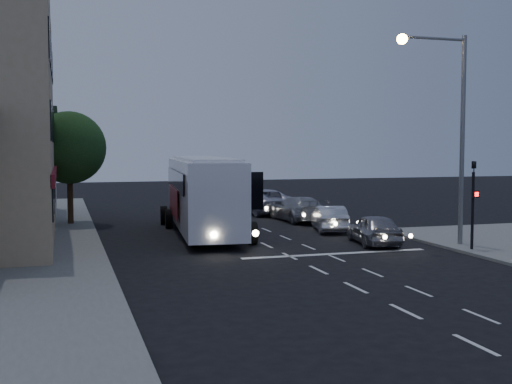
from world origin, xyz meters
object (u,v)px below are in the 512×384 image
object	(u,v)px
streetlight	(450,115)
street_tree	(69,144)
car_sedan_a	(329,218)
traffic_signal_main	(473,194)
car_sedan_b	(298,209)
car_extra	(237,196)
car_suv	(374,229)
car_sedan_c	(261,201)
tour_bus	(203,192)

from	to	relation	value
streetlight	street_tree	bearing A→B (deg)	140.49
car_sedan_a	traffic_signal_main	xyz separation A→B (m)	(3.02, -7.84, 1.76)
car_sedan_b	streetlight	bearing A→B (deg)	102.12
traffic_signal_main	street_tree	size ratio (longest dim) A/B	0.66
car_extra	car_sedan_a	bearing A→B (deg)	100.01
car_sedan_a	streetlight	bearing A→B (deg)	127.28
street_tree	car_suv	bearing A→B (deg)	-41.09
car_suv	car_extra	distance (m)	20.56
street_tree	car_sedan_c	bearing A→B (deg)	14.28
car_suv	car_extra	bearing A→B (deg)	-78.22
car_suv	car_sedan_b	world-z (taller)	car_sedan_b
tour_bus	traffic_signal_main	xyz separation A→B (m)	(9.46, -8.92, 0.35)
car_extra	street_tree	bearing A→B (deg)	45.18
car_sedan_a	street_tree	bearing A→B (deg)	-12.61
car_sedan_b	streetlight	world-z (taller)	streetlight
car_extra	street_tree	world-z (taller)	street_tree
car_suv	street_tree	xyz separation A→B (m)	(-12.87, 11.22, 3.81)
car_suv	car_sedan_b	distance (m)	9.47
car_sedan_b	car_extra	bearing A→B (deg)	-88.55
traffic_signal_main	street_tree	xyz separation A→B (m)	(-15.81, 14.25, 2.08)
tour_bus	car_sedan_a	xyz separation A→B (m)	(6.45, -1.07, -1.41)
tour_bus	car_suv	bearing A→B (deg)	-36.39
car_sedan_c	street_tree	xyz separation A→B (m)	(-12.07, -3.07, 3.69)
tour_bus	car_sedan_b	xyz separation A→B (m)	(6.45, 3.57, -1.34)
car_suv	streetlight	xyz separation A→B (m)	(2.68, -1.60, 5.04)
car_suv	traffic_signal_main	bearing A→B (deg)	143.93
street_tree	traffic_signal_main	bearing A→B (deg)	-42.03
car_sedan_c	tour_bus	bearing A→B (deg)	48.77
car_sedan_a	street_tree	size ratio (longest dim) A/B	0.65
streetlight	street_tree	size ratio (longest dim) A/B	1.45
car_extra	car_sedan_c	bearing A→B (deg)	97.01
car_suv	car_sedan_a	world-z (taller)	car_suv
tour_bus	car_sedan_a	size ratio (longest dim) A/B	3.16
tour_bus	traffic_signal_main	distance (m)	13.01
car_sedan_a	car_sedan_b	size ratio (longest dim) A/B	0.80
tour_bus	car_sedan_c	size ratio (longest dim) A/B	2.20
car_sedan_b	streetlight	size ratio (longest dim) A/B	0.56
tour_bus	car_extra	world-z (taller)	tour_bus
traffic_signal_main	car_suv	bearing A→B (deg)	134.17
car_sedan_a	streetlight	distance (m)	8.63
car_sedan_b	car_extra	xyz separation A→B (m)	(-0.64, 11.08, 0.00)
car_sedan_b	car_extra	distance (m)	11.10
car_sedan_b	streetlight	distance (m)	12.45
tour_bus	car_suv	world-z (taller)	tour_bus
car_sedan_a	car_sedan_c	xyz separation A→B (m)	(-0.71, 9.48, 0.14)
traffic_signal_main	street_tree	world-z (taller)	street_tree
tour_bus	car_sedan_c	bearing A→B (deg)	61.39
car_sedan_a	car_sedan_b	world-z (taller)	car_sedan_b
car_sedan_a	street_tree	distance (m)	14.81
streetlight	car_sedan_c	bearing A→B (deg)	102.34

